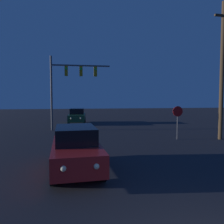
{
  "coord_description": "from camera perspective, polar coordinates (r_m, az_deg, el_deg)",
  "views": [
    {
      "loc": [
        -2.48,
        -2.56,
        2.87
      ],
      "look_at": [
        0.0,
        11.95,
        1.97
      ],
      "focal_mm": 35.0,
      "sensor_mm": 36.0,
      "label": 1
    }
  ],
  "objects": [
    {
      "name": "utility_pole",
      "position": [
        17.21,
        26.81,
        9.84
      ],
      "size": [
        1.35,
        0.28,
        9.5
      ],
      "color": "#4C3823",
      "rests_on": "ground_plane"
    },
    {
      "name": "car_near",
      "position": [
        8.93,
        -9.41,
        -9.32
      ],
      "size": [
        2.03,
        4.45,
        1.74
      ],
      "rotation": [
        0.0,
        0.0,
        3.19
      ],
      "color": "#B21E1E",
      "rests_on": "ground_plane"
    },
    {
      "name": "traffic_signal_mast",
      "position": [
        20.45,
        -11.3,
        8.27
      ],
      "size": [
        5.4,
        0.3,
        6.69
      ],
      "color": "#4C4C51",
      "rests_on": "ground_plane"
    },
    {
      "name": "stop_sign",
      "position": [
        15.92,
        16.77,
        -1.07
      ],
      "size": [
        0.72,
        0.07,
        2.34
      ],
      "color": "#4C4C51",
      "rests_on": "ground_plane"
    },
    {
      "name": "car_far",
      "position": [
        25.4,
        -9.09,
        -1.0
      ],
      "size": [
        2.11,
        4.48,
        1.74
      ],
      "rotation": [
        0.0,
        0.0,
        3.07
      ],
      "color": "#1E4728",
      "rests_on": "ground_plane"
    }
  ]
}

